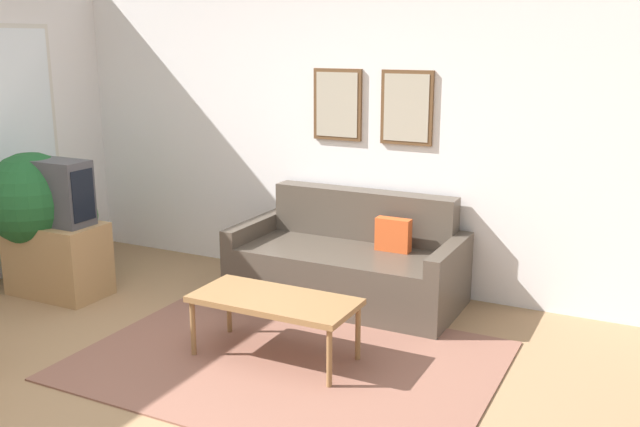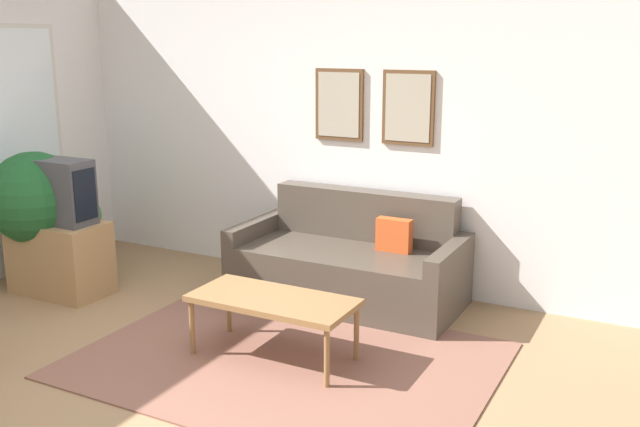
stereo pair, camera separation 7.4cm
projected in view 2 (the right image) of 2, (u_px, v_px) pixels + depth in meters
ground_plane at (122, 402)px, 4.22m from camera, size 16.00×16.00×0.00m
area_rug at (286, 360)px, 4.76m from camera, size 2.69×1.98×0.01m
wall_back at (327, 126)px, 6.17m from camera, size 8.00×0.09×2.70m
couch at (350, 264)px, 5.82m from camera, size 1.84×0.90×0.86m
coffee_table at (273, 303)px, 4.71m from camera, size 1.10×0.51×0.43m
tv_stand at (60, 258)px, 5.97m from camera, size 0.81×0.46×0.62m
tv at (54, 191)px, 5.83m from camera, size 0.69×0.28×0.53m
potted_plant_tall at (35, 201)px, 5.93m from camera, size 0.78×0.78×1.19m
potted_plant_by_window at (77, 220)px, 6.67m from camera, size 0.45×0.45×0.71m
potted_plant_small at (52, 213)px, 6.39m from camera, size 0.56×0.56×0.88m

